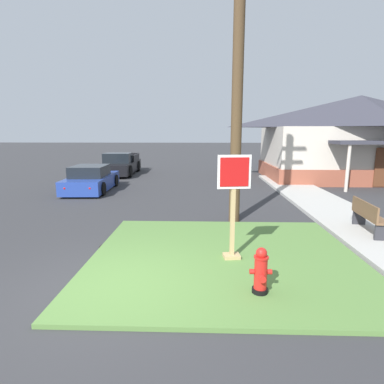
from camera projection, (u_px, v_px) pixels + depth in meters
name	position (u px, v px, depth m)	size (l,w,h in m)	color
ground_plane	(114.00, 291.00, 5.60)	(160.00, 160.00, 0.00)	#333335
grass_corner_patch	(225.00, 257.00, 7.03)	(5.99, 5.35, 0.08)	#567F3D
sidewalk_strip	(333.00, 210.00, 11.16)	(2.20, 17.42, 0.12)	#B2AFA8
fire_hydrant	(261.00, 272.00, 5.31)	(0.38, 0.34, 0.82)	black
stop_sign	(233.00, 209.00, 6.65)	(0.71, 0.32, 2.28)	tan
manhole_cover	(113.00, 247.00, 7.74)	(0.70, 0.70, 0.02)	black
parked_sedan_blue	(91.00, 180.00, 15.07)	(2.04, 4.15, 1.25)	#233D93
pickup_truck_black	(120.00, 165.00, 20.98)	(2.18, 5.12, 1.48)	black
street_bench	(368.00, 215.00, 8.47)	(0.53, 1.60, 0.85)	brown
utility_pole	(238.00, 74.00, 9.12)	(1.70, 0.34, 8.70)	#4C3823
corner_house	(358.00, 137.00, 18.50)	(11.09, 7.57, 4.94)	brown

